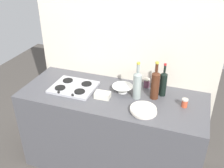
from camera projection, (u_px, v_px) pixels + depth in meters
The scene contains 12 objects.
ground_plane at pixel (112, 162), 2.88m from camera, with size 6.00×6.00×0.00m, color #47423D.
counter_block at pixel (112, 131), 2.66m from camera, with size 1.80×0.70×0.90m, color #4C4C51.
backsplash_panel at pixel (124, 46), 2.57m from camera, with size 1.90×0.06×2.52m, color beige.
stovetop_hob at pixel (74, 87), 2.54m from camera, with size 0.43×0.36×0.04m.
plate_stack at pixel (143, 110), 2.18m from camera, with size 0.23×0.23×0.04m.
wine_bottle_leftmost at pixel (155, 84), 2.32m from camera, with size 0.08×0.08×0.37m.
wine_bottle_mid_left at pixel (137, 84), 2.33m from camera, with size 0.08×0.08×0.36m.
wine_bottle_mid_right at pixel (163, 83), 2.38m from camera, with size 0.07×0.07×0.33m.
mixing_bowl at pixel (123, 89), 2.47m from camera, with size 0.21×0.21×0.07m.
butter_dish at pixel (103, 95), 2.38m from camera, with size 0.14×0.09×0.06m, color silver.
condiment_jar_front at pixel (185, 103), 2.24m from camera, with size 0.06×0.06×0.08m.
condiment_jar_rear at pixel (147, 83), 2.55m from camera, with size 0.06×0.06×0.09m.
Camera 1 is at (0.69, -1.96, 2.19)m, focal length 40.61 mm.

